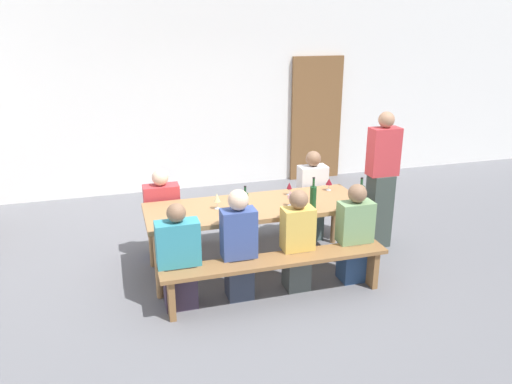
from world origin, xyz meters
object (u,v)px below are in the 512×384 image
Objects in this scene: wine_bottle_0 at (361,194)px; wine_glass_0 at (329,182)px; seated_guest_near_0 at (179,260)px; seated_guest_near_1 at (239,247)px; wine_glass_1 at (217,198)px; seated_guest_near_3 at (354,236)px; bench_far at (240,215)px; wooden_door at (316,119)px; standing_host at (381,183)px; wine_bottle_1 at (245,204)px; wine_glass_2 at (181,211)px; seated_guest_far_1 at (312,198)px; seated_guest_near_2 at (297,243)px; tasting_table at (256,211)px; seated_guest_far_0 at (163,217)px; wine_glass_3 at (291,195)px; wine_glass_4 at (289,186)px; bench_near at (277,266)px; wine_bottle_2 at (313,196)px.

wine_glass_0 is (-0.14, 0.52, -0.01)m from wine_bottle_0.
seated_guest_near_1 reaches higher than seated_guest_near_0.
seated_guest_near_3 is (1.34, -0.57, -0.36)m from wine_glass_1.
seated_guest_near_0 reaches higher than bench_far.
wooden_door is 1.26× the size of standing_host.
bench_far is 1.38× the size of standing_host.
wine_bottle_1 is 1.97× the size of wine_glass_2.
bench_far is 1.99× the size of seated_guest_far_1.
seated_guest_far_1 reaches higher than seated_guest_near_1.
standing_host is at bearing -61.82° from seated_guest_near_2.
tasting_table is at bearing -166.57° from wine_glass_0.
seated_guest_far_0 is 0.93× the size of seated_guest_far_1.
tasting_table is at bearing 59.50° from seated_guest_far_0.
seated_guest_near_1 is at bearing 90.00° from seated_guest_near_2.
wine_glass_3 is at bearing -19.62° from tasting_table.
wooden_door is at bearing 156.20° from seated_guest_far_1.
wine_glass_1 is 0.15× the size of seated_guest_near_1.
seated_guest_near_2 is (0.61, 0.00, -0.03)m from seated_guest_near_1.
tasting_table is 2.21× the size of seated_guest_near_2.
seated_guest_far_1 reaches higher than wine_glass_2.
wine_glass_4 is at bearing 19.40° from wine_glass_2.
wine_glass_1 is 1.09× the size of wine_glass_2.
seated_guest_near_0 is (-1.39, -0.77, -0.36)m from wine_glass_4.
seated_guest_near_3 is (1.26, 0.00, -0.04)m from seated_guest_near_1.
standing_host is (2.46, 0.40, -0.06)m from wine_glass_2.
wine_bottle_0 reaches higher than wine_glass_3.
seated_guest_far_0 is (-0.11, 0.82, -0.37)m from wine_glass_2.
wine_glass_2 is 0.15× the size of seated_guest_near_3.
seated_guest_far_0 reaches higher than wine_glass_0.
wine_glass_4 is 0.14× the size of seated_guest_near_2.
wine_glass_1 is at bearing 178.78° from tasting_table.
wine_glass_3 is at bearing -57.63° from seated_guest_near_1.
tasting_table is 2.24× the size of seated_guest_near_0.
wine_glass_0 is 0.65m from standing_host.
seated_guest_near_2 is (0.27, -0.57, -0.16)m from tasting_table.
wine_glass_4 is 0.13× the size of seated_guest_near_1.
wine_bottle_1 reaches higher than bench_near.
wine_glass_1 is 0.16× the size of seated_guest_far_0.
wine_glass_2 is 0.90m from seated_guest_far_0.
seated_guest_far_1 reaches higher than seated_guest_far_0.
bench_far is at bearing -19.22° from standing_host.
wine_glass_2 is 0.15× the size of seated_guest_far_0.
wine_bottle_2 is 0.60m from seated_guest_near_3.
wine_glass_2 reaches higher than tasting_table.
seated_guest_near_1 is 1.07× the size of seated_guest_far_0.
tasting_table is 0.67m from seated_guest_near_1.
seated_guest_near_0 is 0.99× the size of seated_guest_near_2.
bench_near is 0.89m from wine_bottle_2.
bench_far is at bearing 35.47° from seated_guest_near_3.
seated_guest_near_2 is at bearing -64.36° from tasting_table.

